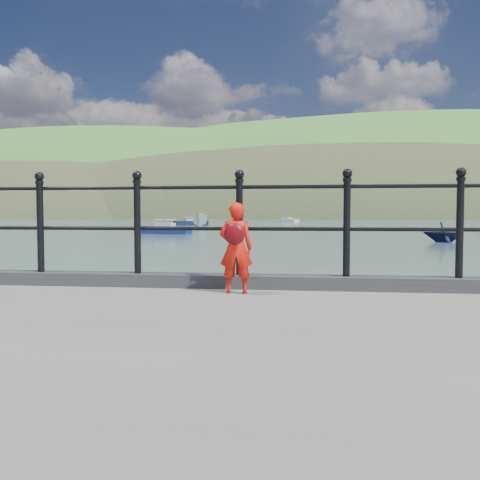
# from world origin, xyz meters

# --- Properties ---
(ground) EXTENTS (600.00, 600.00, 0.00)m
(ground) POSITION_xyz_m (0.00, 0.00, 0.00)
(ground) COLOR #2D4251
(ground) RESTS_ON ground
(kerb) EXTENTS (60.00, 0.30, 0.15)m
(kerb) POSITION_xyz_m (0.00, -0.15, 1.07)
(kerb) COLOR #28282B
(kerb) RESTS_ON quay
(railing) EXTENTS (18.11, 0.11, 1.20)m
(railing) POSITION_xyz_m (0.00, -0.15, 1.82)
(railing) COLOR black
(railing) RESTS_ON kerb
(far_shore) EXTENTS (830.00, 200.00, 156.00)m
(far_shore) POSITION_xyz_m (38.34, 239.41, -22.57)
(far_shore) COLOR #333A21
(far_shore) RESTS_ON ground
(child) EXTENTS (0.37, 0.31, 0.97)m
(child) POSITION_xyz_m (0.61, -0.55, 1.49)
(child) COLOR red
(child) RESTS_ON quay
(launch_white) EXTENTS (2.62, 5.14, 1.89)m
(launch_white) POSITION_xyz_m (-11.16, 55.22, 0.95)
(launch_white) COLOR silver
(launch_white) RESTS_ON ground
(launch_navy) EXTENTS (2.67, 2.38, 1.29)m
(launch_navy) POSITION_xyz_m (10.34, 28.15, 0.64)
(launch_navy) COLOR black
(launch_navy) RESTS_ON ground
(sailboat_left) EXTENTS (5.43, 4.22, 7.71)m
(sailboat_left) POSITION_xyz_m (-16.25, 72.77, 0.34)
(sailboat_left) COLOR black
(sailboat_left) RESTS_ON ground
(sailboat_deep) EXTENTS (5.16, 4.78, 8.12)m
(sailboat_deep) POSITION_xyz_m (-1.96, 100.69, 0.34)
(sailboat_deep) COLOR beige
(sailboat_deep) RESTS_ON ground
(sailboat_port) EXTENTS (4.92, 2.40, 7.04)m
(sailboat_port) POSITION_xyz_m (-10.99, 38.58, 0.34)
(sailboat_port) COLOR navy
(sailboat_port) RESTS_ON ground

